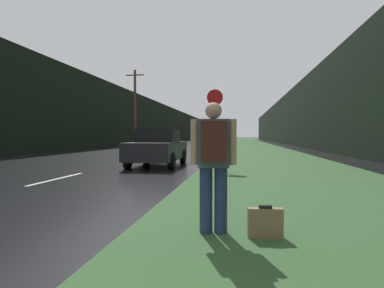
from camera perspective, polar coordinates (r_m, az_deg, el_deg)
grass_verge at (r=41.88m, az=10.04°, el=-0.32°), size 6.00×240.00×0.02m
lane_stripe_b at (r=10.79m, az=-21.49°, el=-5.40°), size 0.12×3.00×0.01m
lane_stripe_c at (r=17.20m, az=-9.94°, el=-2.81°), size 0.12×3.00×0.01m
lane_stripe_d at (r=23.95m, az=-4.78°, el=-1.61°), size 0.12×3.00×0.01m
treeline_far_side at (r=54.03m, az=-8.26°, el=3.83°), size 2.00×140.00×7.11m
treeline_near_side at (r=52.43m, az=16.24°, el=3.95°), size 2.00×140.00×7.26m
utility_pole_far at (r=34.08m, az=-9.47°, el=5.95°), size 1.80×0.24×7.68m
stop_sign at (r=12.96m, az=3.83°, el=3.68°), size 0.60×0.07×3.01m
hitchhiker_with_backpack at (r=4.34m, az=3.60°, el=-2.49°), size 0.58×0.43×1.69m
suitcase at (r=4.37m, az=12.10°, el=-12.79°), size 0.43×0.15×0.42m
car_passing_near at (r=14.29m, az=-5.72°, el=-0.62°), size 1.91×4.21×1.53m
delivery_truck at (r=81.90m, az=2.94°, el=1.85°), size 2.62×8.49×3.61m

